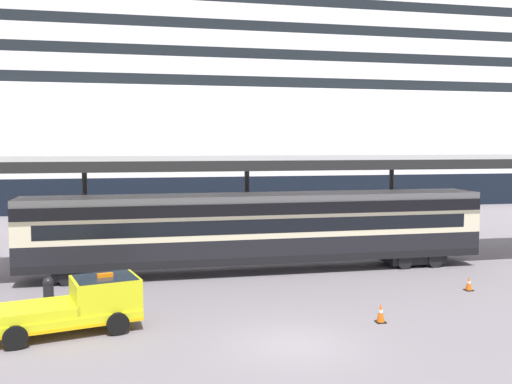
% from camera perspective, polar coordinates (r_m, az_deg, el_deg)
% --- Properties ---
extents(ground_plane, '(400.00, 400.00, 0.00)m').
position_cam_1_polar(ground_plane, '(19.80, 3.76, -14.97)').
color(ground_plane, slate).
extents(cruise_ship, '(161.64, 31.98, 40.45)m').
position_cam_1_polar(cruise_ship, '(73.49, -19.38, 10.25)').
color(cruise_ship, black).
rests_on(cruise_ship, ground).
extents(platform_canopy, '(45.19, 6.37, 6.18)m').
position_cam_1_polar(platform_canopy, '(30.02, 0.15, 3.36)').
color(platform_canopy, '#B5B5B5').
rests_on(platform_canopy, ground).
extents(train_carriage, '(24.09, 2.81, 4.11)m').
position_cam_1_polar(train_carriage, '(29.93, 0.32, -3.64)').
color(train_carriage, black).
rests_on(train_carriage, ground).
extents(service_truck, '(5.53, 3.21, 2.02)m').
position_cam_1_polar(service_truck, '(21.68, -17.32, -10.68)').
color(service_truck, yellow).
rests_on(service_truck, ground).
extents(traffic_cone_near, '(0.36, 0.36, 0.76)m').
position_cam_1_polar(traffic_cone_near, '(22.35, 12.39, -11.74)').
color(traffic_cone_near, black).
rests_on(traffic_cone_near, ground).
extents(traffic_cone_mid, '(0.36, 0.36, 0.66)m').
position_cam_1_polar(traffic_cone_mid, '(28.17, 20.56, -8.60)').
color(traffic_cone_mid, black).
rests_on(traffic_cone_mid, ground).
extents(quay_bollard, '(0.48, 0.48, 0.96)m').
position_cam_1_polar(quay_bollard, '(26.59, -20.11, -8.94)').
color(quay_bollard, black).
rests_on(quay_bollard, ground).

